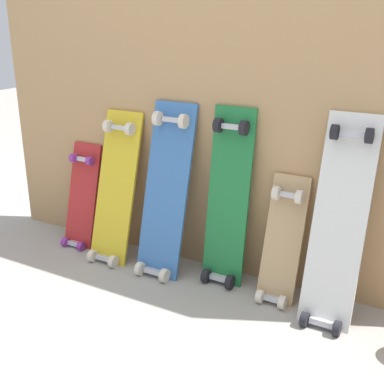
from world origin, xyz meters
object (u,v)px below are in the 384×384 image
object	(u,v)px
skateboard_green	(227,204)
skateboard_red	(82,202)
skateboard_yellow	(115,194)
skateboard_blue	(165,197)
skateboard_natural	(282,247)
skateboard_white	(338,230)

from	to	relation	value
skateboard_green	skateboard_red	bearing A→B (deg)	-178.84
skateboard_yellow	skateboard_blue	bearing A→B (deg)	0.15
skateboard_red	skateboard_natural	size ratio (longest dim) A/B	1.01
skateboard_yellow	skateboard_green	xyz separation A→B (m)	(0.63, 0.06, 0.04)
skateboard_blue	skateboard_green	size ratio (longest dim) A/B	1.00
skateboard_yellow	skateboard_natural	bearing A→B (deg)	1.47
skateboard_green	skateboard_blue	bearing A→B (deg)	-170.26
skateboard_yellow	skateboard_blue	distance (m)	0.31
skateboard_natural	skateboard_blue	bearing A→B (deg)	-177.85
skateboard_green	skateboard_natural	size ratio (longest dim) A/B	1.44
skateboard_red	skateboard_blue	world-z (taller)	skateboard_blue
skateboard_natural	skateboard_green	bearing A→B (deg)	173.81
skateboard_blue	skateboard_natural	world-z (taller)	skateboard_blue
skateboard_red	skateboard_green	bearing A→B (deg)	1.16
skateboard_red	skateboard_natural	xyz separation A→B (m)	(1.19, -0.01, 0.00)
skateboard_natural	skateboard_white	distance (m)	0.29
skateboard_blue	skateboard_white	distance (m)	0.85
skateboard_green	skateboard_white	distance (m)	0.54
skateboard_red	skateboard_blue	distance (m)	0.60
skateboard_yellow	skateboard_natural	world-z (taller)	skateboard_yellow
skateboard_yellow	skateboard_blue	xyz separation A→B (m)	(0.31, 0.00, 0.04)
skateboard_yellow	skateboard_natural	distance (m)	0.92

